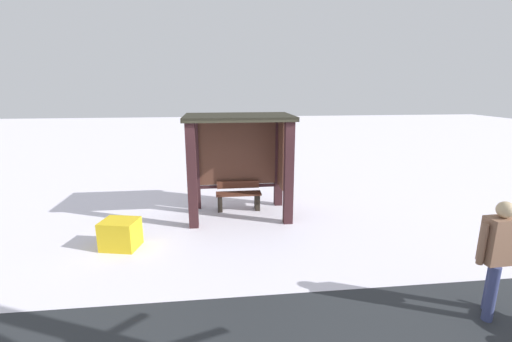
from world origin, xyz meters
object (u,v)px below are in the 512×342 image
(person_walking, at_px, (498,251))
(bus_shelter, at_px, (242,146))
(bench_left_inside, at_px, (239,197))
(grit_bin, at_px, (120,234))

(person_walking, bearing_deg, bus_shelter, 124.97)
(bus_shelter, distance_m, bench_left_inside, 1.42)
(bench_left_inside, xyz_separation_m, person_walking, (3.28, -4.79, 0.66))
(bus_shelter, relative_size, bench_left_inside, 2.17)
(bench_left_inside, height_order, person_walking, person_walking)
(bench_left_inside, distance_m, person_walking, 5.84)
(bench_left_inside, relative_size, person_walking, 0.69)
(grit_bin, bearing_deg, person_walking, -25.85)
(bus_shelter, bearing_deg, bench_left_inside, 111.48)
(person_walking, bearing_deg, grit_bin, 154.15)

